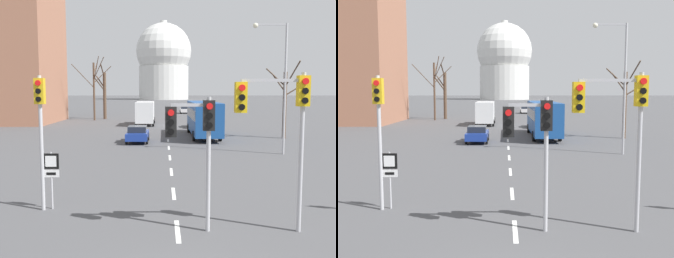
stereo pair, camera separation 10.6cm
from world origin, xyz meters
TOP-DOWN VIEW (x-y plane):
  - lane_stripe_0 at (0.00, 4.52)m, footprint 0.16×2.00m
  - lane_stripe_1 at (0.00, 9.02)m, footprint 0.16×2.00m
  - lane_stripe_2 at (0.00, 13.52)m, footprint 0.16×2.00m
  - lane_stripe_3 at (0.00, 18.02)m, footprint 0.16×2.00m
  - lane_stripe_4 at (0.00, 22.52)m, footprint 0.16×2.00m
  - lane_stripe_5 at (0.00, 27.02)m, footprint 0.16×2.00m
  - lane_stripe_6 at (0.00, 31.52)m, footprint 0.16×2.00m
  - lane_stripe_7 at (0.00, 36.02)m, footprint 0.16×2.00m
  - lane_stripe_8 at (0.00, 40.52)m, footprint 0.16×2.00m
  - traffic_signal_near_left at (-5.05, 6.77)m, footprint 0.36×0.34m
  - traffic_signal_centre_tall at (0.55, 4.52)m, footprint 1.56×0.34m
  - traffic_signal_near_right at (3.24, 4.44)m, footprint 2.32×0.34m
  - route_sign_post at (-4.75, 6.91)m, footprint 0.60×0.08m
  - street_lamp_right at (7.81, 19.39)m, footprint 2.47×0.36m
  - sedan_near_left at (3.95, 69.85)m, footprint 1.79×4.03m
  - sedan_near_right at (-2.73, 25.83)m, footprint 1.94×4.23m
  - sedan_mid_centre at (3.60, 39.77)m, footprint 1.81×4.37m
  - city_bus at (3.54, 29.77)m, footprint 2.66×10.80m
  - delivery_truck at (-2.84, 43.18)m, footprint 2.44×7.20m
  - bare_tree_left_near at (-11.16, 51.38)m, footprint 5.76×5.11m
  - bare_tree_right_near at (11.24, 28.63)m, footprint 3.27×3.91m
  - bare_tree_left_far at (-10.04, 54.05)m, footprint 1.72×3.67m
  - capitol_dome at (0.00, 202.65)m, footprint 30.52×30.52m

SIDE VIEW (x-z plane):
  - lane_stripe_0 at x=0.00m, z-range 0.00..0.01m
  - lane_stripe_1 at x=0.00m, z-range 0.00..0.01m
  - lane_stripe_2 at x=0.00m, z-range 0.00..0.01m
  - lane_stripe_3 at x=0.00m, z-range 0.00..0.01m
  - lane_stripe_4 at x=0.00m, z-range 0.00..0.01m
  - lane_stripe_5 at x=0.00m, z-range 0.00..0.01m
  - lane_stripe_6 at x=0.00m, z-range 0.00..0.01m
  - lane_stripe_7 at x=0.00m, z-range 0.00..0.01m
  - lane_stripe_8 at x=0.00m, z-range 0.00..0.01m
  - sedan_near_right at x=-2.73m, z-range 0.03..1.50m
  - sedan_near_left at x=3.95m, z-range 0.02..1.55m
  - sedan_mid_centre at x=3.60m, z-range 0.02..1.56m
  - route_sign_post at x=-4.75m, z-range 0.39..2.61m
  - delivery_truck at x=-2.84m, z-range 0.13..3.27m
  - city_bus at x=3.54m, z-range 0.31..3.79m
  - traffic_signal_centre_tall at x=0.55m, z-range 1.09..5.44m
  - traffic_signal_near_left at x=-5.05m, z-range 1.01..6.12m
  - bare_tree_right_near at x=11.24m, z-range -0.07..7.27m
  - traffic_signal_near_right at x=3.24m, z-range 1.33..6.45m
  - bare_tree_left_far at x=-10.04m, z-range -0.25..8.54m
  - bare_tree_left_near at x=-11.16m, z-range 0.24..10.07m
  - street_lamp_right at x=7.81m, z-range 1.01..10.29m
  - capitol_dome at x=0.00m, z-range -0.56..42.55m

